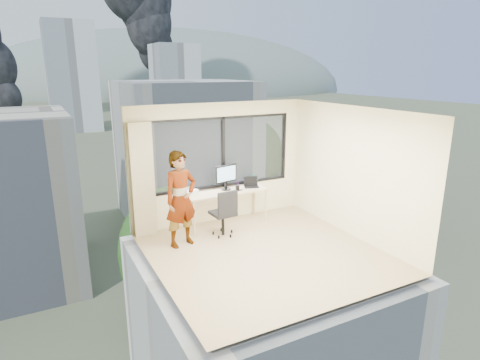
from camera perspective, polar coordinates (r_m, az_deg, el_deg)
floor at (r=7.53m, az=3.56°, el=-10.29°), size 4.00×4.00×0.01m
ceiling at (r=6.82m, az=3.92°, el=9.79°), size 4.00×4.00×0.01m
wall_front at (r=5.54m, az=14.49°, el=-5.88°), size 4.00×0.01×2.60m
wall_left at (r=6.31m, az=-12.05°, el=-3.08°), size 0.01×4.00×2.60m
wall_right at (r=8.25m, az=15.73°, el=1.06°), size 0.01×4.00×2.60m
window_wall at (r=8.75m, az=-2.73°, el=3.96°), size 3.30×0.16×1.55m
curtain at (r=8.17m, az=-13.68°, el=-0.02°), size 0.45×0.14×2.30m
desk at (r=8.74m, az=-1.99°, el=-3.87°), size 1.80×0.60×0.75m
chair at (r=8.10m, az=-2.46°, el=-4.54°), size 0.55×0.55×1.00m
person at (r=7.60m, az=-8.42°, el=-2.71°), size 0.76×0.59×1.84m
monitor at (r=8.63m, az=-2.01°, el=0.40°), size 0.56×0.24×0.55m
game_console at (r=8.47m, az=-7.42°, el=-1.66°), size 0.43×0.40×0.08m
laptop at (r=8.86m, az=1.65°, el=-0.38°), size 0.40×0.41×0.20m
cellphone at (r=8.64m, az=-0.02°, el=-1.44°), size 0.13×0.08×0.01m
pen_cup at (r=8.62m, az=-0.36°, el=-1.13°), size 0.10×0.10×0.11m
handbag at (r=9.15m, az=1.90°, el=0.10°), size 0.28×0.20×0.19m
exterior_ground at (r=127.03m, az=-25.68°, el=6.17°), size 400.00×400.00×0.04m
near_bldg_b at (r=47.38m, az=-7.73°, el=4.08°), size 14.00×13.00×16.00m
near_bldg_c at (r=49.16m, az=16.82°, el=0.37°), size 12.00×10.00×10.00m
far_tower_b at (r=126.35m, az=-22.79°, el=13.31°), size 13.00×13.00×30.00m
far_tower_c at (r=153.72m, az=-9.23°, el=13.72°), size 15.00×15.00×26.00m
hill_b at (r=342.29m, az=-9.97°, el=12.39°), size 300.00×220.00×96.00m
tree_b at (r=28.04m, az=-8.94°, el=-11.80°), size 7.60×7.60×9.00m
tree_c at (r=53.85m, az=1.70°, el=2.32°), size 8.40×8.40×10.00m
smoke_plume_b at (r=186.80m, az=-9.64°, el=22.60°), size 30.00×18.00×70.00m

